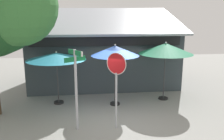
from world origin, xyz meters
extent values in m
cube|color=gray|center=(0.00, 0.00, -0.05)|extent=(28.00, 28.00, 0.10)
cube|color=#333D42|center=(-0.12, 4.78, 1.52)|extent=(7.95, 4.09, 3.04)
cube|color=#999EA8|center=(-0.12, 4.63, 3.66)|extent=(8.45, 4.64, 1.43)
cube|color=black|center=(-0.12, 2.69, 2.69)|extent=(7.35, 0.16, 0.44)
cylinder|color=#A8AAB2|center=(-1.52, -0.97, 1.42)|extent=(0.09, 0.09, 2.83)
cube|color=#116B38|center=(-1.52, -0.97, 2.73)|extent=(0.46, 0.68, 0.16)
cube|color=#116B38|center=(-1.52, -0.97, 2.51)|extent=(0.68, 0.46, 0.16)
cube|color=white|center=(-1.29, -1.33, 2.73)|extent=(0.06, 0.07, 0.16)
cylinder|color=#A8AAB2|center=(-0.15, -1.04, 1.01)|extent=(0.07, 0.07, 2.02)
cylinder|color=white|center=(-0.15, -1.04, 2.34)|extent=(0.60, 0.47, 0.75)
cylinder|color=red|center=(-0.15, -1.04, 2.34)|extent=(0.57, 0.45, 0.70)
cylinder|color=black|center=(-2.43, 1.67, 0.04)|extent=(0.44, 0.44, 0.08)
cylinder|color=#333335|center=(-2.43, 1.67, 1.03)|extent=(0.05, 0.05, 2.07)
cone|color=#2D99BC|center=(-2.43, 1.67, 2.17)|extent=(2.61, 2.61, 0.31)
sphere|color=silver|center=(-2.43, 1.67, 2.36)|extent=(0.08, 0.08, 0.08)
cylinder|color=black|center=(0.10, 1.20, 0.04)|extent=(0.44, 0.44, 0.08)
cylinder|color=#333335|center=(0.10, 1.20, 1.14)|extent=(0.05, 0.05, 2.28)
cone|color=#2D56B7|center=(0.10, 1.20, 2.45)|extent=(2.08, 2.08, 0.43)
sphere|color=silver|center=(0.10, 1.20, 2.69)|extent=(0.08, 0.08, 0.08)
cylinder|color=black|center=(2.49, 1.64, 0.04)|extent=(0.44, 0.44, 0.08)
cylinder|color=#333335|center=(2.49, 1.64, 1.12)|extent=(0.05, 0.05, 2.25)
cone|color=#1E724C|center=(2.49, 1.64, 2.44)|extent=(2.48, 2.48, 0.48)
sphere|color=silver|center=(2.49, 1.64, 2.71)|extent=(0.08, 0.08, 0.08)
sphere|color=#387538|center=(-3.50, 0.10, 4.26)|extent=(2.86, 2.86, 2.86)
camera|label=1|loc=(-1.21, -8.74, 3.93)|focal=37.95mm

